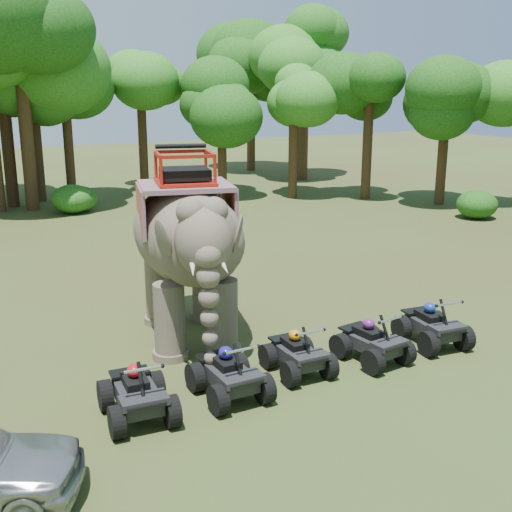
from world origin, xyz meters
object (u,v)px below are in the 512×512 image
Objects in this scene: elephant at (187,246)px; atv_2 at (298,348)px; atv_1 at (229,368)px; atv_3 at (372,336)px; atv_4 at (433,320)px; atv_0 at (137,387)px.

elephant is 3.54× the size of atv_2.
atv_1 is at bearing -168.77° from atv_2.
atv_3 reaches higher than atv_2.
elephant reaches higher than atv_4.
atv_1 is at bearing 3.55° from atv_0.
atv_4 is (4.93, -3.15, -1.69)m from elephant.
atv_1 is (1.86, -0.03, -0.00)m from atv_0.
atv_2 is 0.97× the size of atv_3.
atv_2 is (1.77, 0.31, -0.05)m from atv_1.
atv_4 is (5.42, 0.16, -0.00)m from atv_1.
atv_2 is at bearing 8.85° from atv_0.
elephant is 3.43× the size of atv_3.
atv_3 is at bearing -171.24° from atv_4.
atv_4 is (1.85, 0.09, 0.03)m from atv_3.
atv_0 is 1.87m from atv_1.
atv_1 is 1.80m from atv_2.
atv_4 reaches higher than atv_2.
atv_0 is 1.05× the size of atv_3.
atv_0 reaches higher than atv_3.
atv_1 is 3.57m from atv_3.
atv_0 is at bearing -174.28° from atv_2.
atv_4 reaches higher than atv_3.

